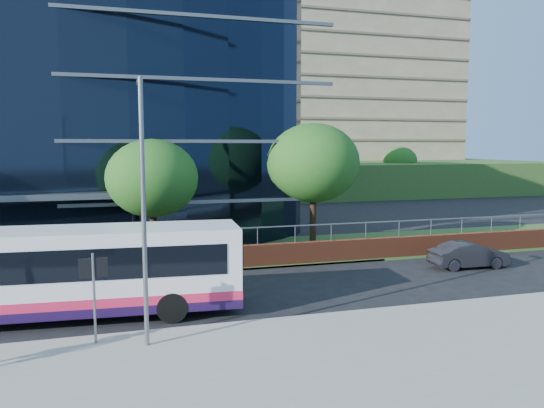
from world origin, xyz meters
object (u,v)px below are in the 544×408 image
object	(u,v)px
tree_far_c	(152,178)
tree_dist_e	(285,160)
city_bus	(75,271)
parked_car	(469,255)
tree_far_d	(313,163)
streetlight_east	(143,205)
street_sign	(94,279)
tree_dist_f	(400,161)

from	to	relation	value
tree_far_c	tree_dist_e	xyz separation A→B (m)	(17.00, 31.00, 0.00)
city_bus	parked_car	distance (m)	18.80
tree_far_c	tree_far_d	xyz separation A→B (m)	(9.00, 1.00, 0.65)
parked_car	tree_far_c	bearing A→B (deg)	76.16
streetlight_east	city_bus	bearing A→B (deg)	121.23
tree_far_c	city_bus	distance (m)	8.60
city_bus	tree_far_c	bearing A→B (deg)	70.35
streetlight_east	tree_far_c	bearing A→B (deg)	84.89
tree_far_c	tree_dist_e	size ratio (longest dim) A/B	1.00
tree_far_d	streetlight_east	world-z (taller)	streetlight_east
street_sign	tree_dist_f	bearing A→B (deg)	50.84
streetlight_east	city_bus	distance (m)	5.14
tree_far_d	parked_car	distance (m)	9.61
tree_far_c	tree_dist_f	xyz separation A→B (m)	(33.00, 33.00, -0.33)
tree_dist_f	tree_dist_e	bearing A→B (deg)	-172.87
tree_dist_e	parked_car	bearing A→B (deg)	-92.73
city_bus	tree_far_d	bearing A→B (deg)	38.56
tree_far_c	city_bus	bearing A→B (deg)	-113.66
parked_car	tree_dist_f	bearing A→B (deg)	-22.01
tree_dist_e	city_bus	world-z (taller)	tree_dist_e
tree_far_c	tree_far_d	bearing A→B (deg)	6.34
city_bus	parked_car	size ratio (longest dim) A/B	3.03
tree_dist_e	tree_dist_f	bearing A→B (deg)	7.13
street_sign	streetlight_east	bearing A→B (deg)	-21.36
street_sign	city_bus	xyz separation A→B (m)	(-0.76, 3.14, -0.43)
tree_far_c	tree_dist_f	size ratio (longest dim) A/B	1.08
street_sign	streetlight_east	world-z (taller)	streetlight_east
street_sign	tree_far_d	world-z (taller)	tree_far_d
tree_far_c	streetlight_east	world-z (taller)	streetlight_east
tree_far_d	street_sign	bearing A→B (deg)	-134.78
street_sign	tree_far_c	size ratio (longest dim) A/B	0.43
street_sign	tree_dist_e	xyz separation A→B (m)	(19.50, 41.59, 2.39)
tree_dist_e	tree_far_d	bearing A→B (deg)	-104.93
streetlight_east	parked_car	world-z (taller)	streetlight_east
city_bus	street_sign	bearing A→B (deg)	-72.37
tree_far_c	street_sign	bearing A→B (deg)	-103.29
tree_dist_e	tree_dist_f	world-z (taller)	tree_dist_e
city_bus	streetlight_east	bearing A→B (deg)	-54.76
tree_dist_f	city_bus	xyz separation A→B (m)	(-36.26, -40.44, -2.49)
street_sign	city_bus	world-z (taller)	city_bus
street_sign	tree_far_d	size ratio (longest dim) A/B	0.38
tree_far_d	tree_dist_f	world-z (taller)	tree_far_d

